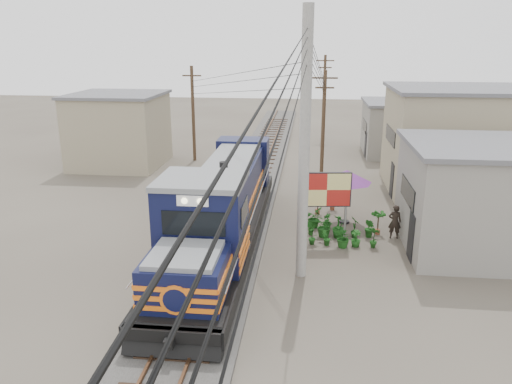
# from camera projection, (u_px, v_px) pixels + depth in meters

# --- Properties ---
(ground) EXTENTS (120.00, 120.00, 0.00)m
(ground) POSITION_uv_depth(u_px,v_px,m) (215.00, 265.00, 20.35)
(ground) COLOR #473F35
(ground) RESTS_ON ground
(ballast) EXTENTS (3.60, 70.00, 0.16)m
(ballast) POSITION_uv_depth(u_px,v_px,m) (246.00, 192.00, 29.83)
(ballast) COLOR #595651
(ballast) RESTS_ON ground
(track) EXTENTS (1.15, 70.00, 0.12)m
(track) POSITION_uv_depth(u_px,v_px,m) (246.00, 189.00, 29.78)
(track) COLOR #51331E
(track) RESTS_ON ground
(locomotive) EXTENTS (3.06, 16.66, 4.13)m
(locomotive) POSITION_uv_depth(u_px,v_px,m) (222.00, 209.00, 21.53)
(locomotive) COLOR black
(locomotive) RESTS_ON ground
(utility_pole_main) EXTENTS (0.40, 0.40, 10.00)m
(utility_pole_main) POSITION_uv_depth(u_px,v_px,m) (304.00, 150.00, 18.04)
(utility_pole_main) COLOR #9E9B93
(utility_pole_main) RESTS_ON ground
(wooden_pole_mid) EXTENTS (1.60, 0.24, 7.00)m
(wooden_pole_mid) POSITION_uv_depth(u_px,v_px,m) (323.00, 123.00, 32.10)
(wooden_pole_mid) COLOR #4C3826
(wooden_pole_mid) RESTS_ON ground
(wooden_pole_far) EXTENTS (1.60, 0.24, 7.50)m
(wooden_pole_far) POSITION_uv_depth(u_px,v_px,m) (324.00, 95.00, 45.30)
(wooden_pole_far) COLOR #4C3826
(wooden_pole_far) RESTS_ON ground
(wooden_pole_left) EXTENTS (1.60, 0.24, 7.00)m
(wooden_pole_left) POSITION_uv_depth(u_px,v_px,m) (193.00, 112.00, 36.90)
(wooden_pole_left) COLOR #4C3826
(wooden_pole_left) RESTS_ON ground
(power_lines) EXTENTS (9.65, 19.00, 3.30)m
(power_lines) POSITION_uv_depth(u_px,v_px,m) (239.00, 64.00, 26.22)
(power_lines) COLOR black
(power_lines) RESTS_ON ground
(shophouse_front) EXTENTS (7.35, 6.30, 4.70)m
(shophouse_front) POSITION_uv_depth(u_px,v_px,m) (492.00, 197.00, 21.30)
(shophouse_front) COLOR gray
(shophouse_front) RESTS_ON ground
(shophouse_mid) EXTENTS (8.40, 7.35, 6.20)m
(shophouse_mid) POSITION_uv_depth(u_px,v_px,m) (459.00, 140.00, 29.53)
(shophouse_mid) COLOR gray
(shophouse_mid) RESTS_ON ground
(shophouse_back) EXTENTS (6.30, 6.30, 4.20)m
(shophouse_back) POSITION_uv_depth(u_px,v_px,m) (403.00, 128.00, 39.48)
(shophouse_back) COLOR gray
(shophouse_back) RESTS_ON ground
(shophouse_left) EXTENTS (6.30, 6.30, 5.20)m
(shophouse_left) POSITION_uv_depth(u_px,v_px,m) (119.00, 130.00, 35.84)
(shophouse_left) COLOR gray
(shophouse_left) RESTS_ON ground
(billboard) EXTENTS (2.14, 0.37, 3.31)m
(billboard) POSITION_uv_depth(u_px,v_px,m) (327.00, 192.00, 21.82)
(billboard) COLOR #99999E
(billboard) RESTS_ON ground
(market_umbrella) EXTENTS (2.74, 2.74, 2.74)m
(market_umbrella) POSITION_uv_depth(u_px,v_px,m) (347.00, 177.00, 24.34)
(market_umbrella) COLOR black
(market_umbrella) RESTS_ON ground
(vendor) EXTENTS (0.59, 0.39, 1.61)m
(vendor) POSITION_uv_depth(u_px,v_px,m) (395.00, 222.00, 22.89)
(vendor) COLOR black
(vendor) RESTS_ON ground
(plant_nursery) EXTENTS (3.41, 3.44, 1.09)m
(plant_nursery) POSITION_uv_depth(u_px,v_px,m) (334.00, 228.00, 23.01)
(plant_nursery) COLOR #1A5117
(plant_nursery) RESTS_ON ground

